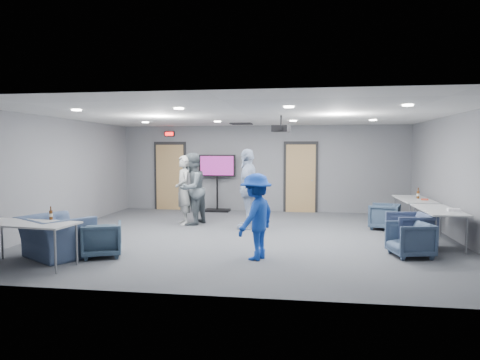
# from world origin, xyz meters

# --- Properties ---
(floor) EXTENTS (9.00, 9.00, 0.00)m
(floor) POSITION_xyz_m (0.00, 0.00, 0.00)
(floor) COLOR #3C3F45
(floor) RESTS_ON ground
(ceiling) EXTENTS (9.00, 9.00, 0.00)m
(ceiling) POSITION_xyz_m (0.00, 0.00, 2.70)
(ceiling) COLOR silver
(ceiling) RESTS_ON wall_back
(wall_back) EXTENTS (9.00, 0.02, 2.70)m
(wall_back) POSITION_xyz_m (0.00, 4.00, 1.35)
(wall_back) COLOR slate
(wall_back) RESTS_ON floor
(wall_front) EXTENTS (9.00, 0.02, 2.70)m
(wall_front) POSITION_xyz_m (0.00, -4.00, 1.35)
(wall_front) COLOR slate
(wall_front) RESTS_ON floor
(wall_left) EXTENTS (0.02, 8.00, 2.70)m
(wall_left) POSITION_xyz_m (-4.50, 0.00, 1.35)
(wall_left) COLOR slate
(wall_left) RESTS_ON floor
(wall_right) EXTENTS (0.02, 8.00, 2.70)m
(wall_right) POSITION_xyz_m (4.50, 0.00, 1.35)
(wall_right) COLOR slate
(wall_right) RESTS_ON floor
(door_left) EXTENTS (1.06, 0.17, 2.24)m
(door_left) POSITION_xyz_m (-3.00, 3.95, 1.07)
(door_left) COLOR black
(door_left) RESTS_ON wall_back
(door_right) EXTENTS (1.06, 0.17, 2.24)m
(door_right) POSITION_xyz_m (1.20, 3.95, 1.07)
(door_right) COLOR black
(door_right) RESTS_ON wall_back
(exit_sign) EXTENTS (0.32, 0.08, 0.16)m
(exit_sign) POSITION_xyz_m (-3.00, 3.93, 2.45)
(exit_sign) COLOR black
(exit_sign) RESTS_ON wall_back
(hvac_diffuser) EXTENTS (0.60, 0.60, 0.03)m
(hvac_diffuser) POSITION_xyz_m (-0.50, 2.80, 2.69)
(hvac_diffuser) COLOR black
(hvac_diffuser) RESTS_ON ceiling
(downlights) EXTENTS (6.18, 3.78, 0.02)m
(downlights) POSITION_xyz_m (0.00, 0.00, 2.68)
(downlights) COLOR white
(downlights) RESTS_ON ceiling
(person_a) EXTENTS (0.67, 0.78, 1.79)m
(person_a) POSITION_xyz_m (-1.78, 1.24, 0.90)
(person_a) COLOR #979A97
(person_a) RESTS_ON floor
(person_b) EXTENTS (0.94, 1.07, 1.86)m
(person_b) POSITION_xyz_m (-1.58, 1.29, 0.93)
(person_b) COLOR #515B62
(person_b) RESTS_ON floor
(person_c) EXTENTS (0.57, 1.19, 1.96)m
(person_c) POSITION_xyz_m (-0.07, 0.93, 0.98)
(person_c) COLOR #A7B9D7
(person_c) RESTS_ON floor
(person_d) EXTENTS (0.91, 1.13, 1.52)m
(person_d) POSITION_xyz_m (0.45, -2.00, 0.76)
(person_d) COLOR #183EA2
(person_d) RESTS_ON floor
(chair_right_a) EXTENTS (0.86, 0.85, 0.63)m
(chair_right_a) POSITION_xyz_m (3.23, 1.30, 0.31)
(chair_right_a) COLOR #34455A
(chair_right_a) RESTS_ON floor
(chair_right_b) EXTENTS (0.88, 0.86, 0.70)m
(chair_right_b) POSITION_xyz_m (3.35, -0.77, 0.35)
(chair_right_b) COLOR #36415D
(chair_right_b) RESTS_ON floor
(chair_right_c) EXTENTS (0.82, 0.81, 0.63)m
(chair_right_c) POSITION_xyz_m (3.19, -1.43, 0.32)
(chair_right_c) COLOR #384962
(chair_right_c) RESTS_ON floor
(chair_front_a) EXTENTS (0.88, 0.89, 0.63)m
(chair_front_a) POSITION_xyz_m (-2.35, -2.21, 0.31)
(chair_front_a) COLOR #364A5D
(chair_front_a) RESTS_ON floor
(chair_front_b) EXTENTS (1.50, 1.46, 0.75)m
(chair_front_b) POSITION_xyz_m (-3.13, -2.40, 0.37)
(chair_front_b) COLOR #3D4D6A
(chair_front_b) RESTS_ON floor
(table_right_a) EXTENTS (0.73, 1.75, 0.73)m
(table_right_a) POSITION_xyz_m (4.00, 1.59, 0.68)
(table_right_a) COLOR #B1B4B6
(table_right_a) RESTS_ON floor
(table_right_b) EXTENTS (0.71, 1.69, 0.73)m
(table_right_b) POSITION_xyz_m (4.00, -0.31, 0.68)
(table_right_b) COLOR #B1B4B6
(table_right_b) RESTS_ON floor
(table_front_left) EXTENTS (1.74, 0.88, 0.73)m
(table_front_left) POSITION_xyz_m (-3.28, -3.00, 0.68)
(table_front_left) COLOR #B1B4B6
(table_front_left) RESTS_ON floor
(bottle_front) EXTENTS (0.06, 0.06, 0.23)m
(bottle_front) POSITION_xyz_m (-3.04, -2.66, 0.82)
(bottle_front) COLOR #512A0E
(bottle_front) RESTS_ON table_front_left
(bottle_right) EXTENTS (0.07, 0.07, 0.27)m
(bottle_right) POSITION_xyz_m (4.09, 1.64, 0.83)
(bottle_right) COLOR #512A0E
(bottle_right) RESTS_ON table_right_a
(snack_box) EXTENTS (0.19, 0.14, 0.04)m
(snack_box) POSITION_xyz_m (4.16, 1.29, 0.75)
(snack_box) COLOR #BA442E
(snack_box) RESTS_ON table_right_a
(wrapper) EXTENTS (0.24, 0.17, 0.05)m
(wrapper) POSITION_xyz_m (4.21, -0.57, 0.76)
(wrapper) COLOR white
(wrapper) RESTS_ON table_right_b
(tv_stand) EXTENTS (1.17, 0.56, 1.79)m
(tv_stand) POSITION_xyz_m (-1.40, 3.75, 1.01)
(tv_stand) COLOR black
(tv_stand) RESTS_ON floor
(projector) EXTENTS (0.42, 0.38, 0.36)m
(projector) POSITION_xyz_m (0.78, 0.03, 2.40)
(projector) COLOR black
(projector) RESTS_ON ceiling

